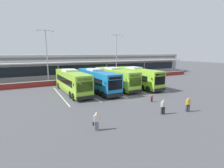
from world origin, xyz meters
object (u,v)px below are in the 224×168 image
at_px(coach_bus_centre, 115,78).
at_px(pedestrian_near_bin, 188,104).
at_px(pedestrian_with_handbag, 96,121).
at_px(pedestrian_in_dark_coat, 163,106).
at_px(pedestrian_child, 152,98).
at_px(coach_bus_leftmost, 72,82).
at_px(coach_bus_right_centre, 137,78).
at_px(lamp_post_centre, 116,54).
at_px(coach_bus_left_centre, 97,81).
at_px(lamp_post_west, 47,54).

relative_size(coach_bus_centre, pedestrian_near_bin, 7.56).
bearing_deg(pedestrian_with_handbag, pedestrian_in_dark_coat, 1.63).
relative_size(pedestrian_in_dark_coat, pedestrian_child, 1.61).
relative_size(coach_bus_leftmost, pedestrian_with_handbag, 7.56).
distance_m(coach_bus_right_centre, lamp_post_centre, 12.06).
bearing_deg(coach_bus_left_centre, lamp_post_west, 123.65).
bearing_deg(coach_bus_centre, pedestrian_near_bin, -86.05).
distance_m(coach_bus_left_centre, pedestrian_child, 10.30).
relative_size(coach_bus_left_centre, pedestrian_near_bin, 7.56).
relative_size(coach_bus_left_centre, coach_bus_centre, 1.00).
relative_size(coach_bus_left_centre, lamp_post_west, 1.11).
bearing_deg(lamp_post_centre, pedestrian_near_bin, -100.88).
bearing_deg(pedestrian_child, coach_bus_centre, 90.17).
bearing_deg(lamp_post_centre, coach_bus_centre, -120.02).
height_order(pedestrian_with_handbag, pedestrian_child, pedestrian_with_handbag).
bearing_deg(pedestrian_in_dark_coat, coach_bus_centre, 82.05).
relative_size(coach_bus_right_centre, pedestrian_in_dark_coat, 7.56).
distance_m(pedestrian_with_handbag, pedestrian_near_bin, 10.83).
height_order(pedestrian_with_handbag, lamp_post_west, lamp_post_west).
height_order(coach_bus_left_centre, pedestrian_near_bin, coach_bus_left_centre).
height_order(pedestrian_in_dark_coat, pedestrian_child, pedestrian_in_dark_coat).
xyz_separation_m(coach_bus_right_centre, lamp_post_west, (-14.92, 10.19, 4.50)).
relative_size(coach_bus_leftmost, coach_bus_right_centre, 1.00).
bearing_deg(coach_bus_right_centre, pedestrian_child, -114.43).
bearing_deg(coach_bus_leftmost, coach_bus_left_centre, -11.02).
xyz_separation_m(coach_bus_right_centre, pedestrian_near_bin, (-3.23, -14.15, -0.91)).
height_order(coach_bus_left_centre, lamp_post_centre, lamp_post_centre).
bearing_deg(pedestrian_with_handbag, coach_bus_right_centre, 44.24).
distance_m(coach_bus_centre, pedestrian_near_bin, 15.10).
distance_m(lamp_post_west, lamp_post_centre, 16.57).
bearing_deg(coach_bus_right_centre, lamp_post_west, 145.67).
height_order(coach_bus_centre, pedestrian_near_bin, coach_bus_centre).
distance_m(pedestrian_child, pedestrian_near_bin, 4.95).
bearing_deg(coach_bus_left_centre, pedestrian_with_handbag, -112.95).
relative_size(coach_bus_right_centre, lamp_post_west, 1.11).
height_order(pedestrian_with_handbag, pedestrian_in_dark_coat, same).
height_order(pedestrian_in_dark_coat, lamp_post_centre, lamp_post_centre).
xyz_separation_m(pedestrian_with_handbag, pedestrian_in_dark_coat, (7.77, 0.22, 0.02)).
bearing_deg(coach_bus_left_centre, pedestrian_near_bin, -70.73).
xyz_separation_m(coach_bus_centre, pedestrian_child, (0.03, -10.20, -1.24)).
relative_size(pedestrian_child, lamp_post_west, 0.09).
distance_m(pedestrian_child, lamp_post_west, 22.98).
bearing_deg(coach_bus_leftmost, pedestrian_with_handbag, -96.47).
distance_m(pedestrian_with_handbag, pedestrian_in_dark_coat, 7.78).
bearing_deg(pedestrian_with_handbag, pedestrian_child, 23.92).
height_order(pedestrian_near_bin, lamp_post_west, lamp_post_west).
xyz_separation_m(coach_bus_left_centre, lamp_post_west, (-6.72, 10.09, 4.50)).
bearing_deg(pedestrian_with_handbag, lamp_post_centre, 57.66).
bearing_deg(coach_bus_right_centre, pedestrian_with_handbag, -135.76).
bearing_deg(pedestrian_in_dark_coat, pedestrian_child, 63.80).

